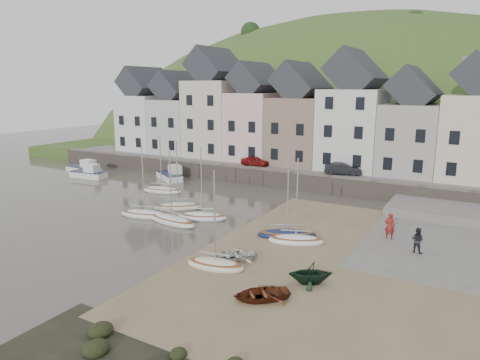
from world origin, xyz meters
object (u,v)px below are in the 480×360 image
Objects in this scene: rowboat_white at (234,255)px; car_right at (343,169)px; sailboat_0 at (162,190)px; person_red at (390,226)px; person_dark at (417,240)px; rowboat_green at (310,273)px; car_left at (255,161)px; rowboat_red at (261,294)px.

rowboat_white is 22.76m from car_right.
sailboat_0 is 3.28× the size of person_red.
rowboat_white is at bearing 165.54° from car_right.
person_dark is at bearing -10.77° from sailboat_0.
car_right is at bearing 140.88° from rowboat_white.
person_dark is (25.68, -4.88, 0.71)m from sailboat_0.
rowboat_green is at bearing 42.13° from rowboat_white.
person_dark is at bearing 123.95° from person_red.
person_dark is (4.44, 7.77, 0.27)m from rowboat_green.
rowboat_white is at bearing -157.82° from car_left.
car_left reaches higher than rowboat_red.
person_red is (3.84, 12.55, 0.71)m from rowboat_red.
sailboat_0 is 12.20m from car_left.
car_right reaches higher than rowboat_white.
person_dark is at bearing 109.02° from rowboat_red.
car_left is (-10.60, 22.68, 1.82)m from rowboat_white.
car_left is at bearing -24.15° from person_dark.
person_red is at bearing -26.37° from person_dark.
sailboat_0 is 23.77m from person_red.
rowboat_green is 8.95m from person_dark.
rowboat_green is at bearing 73.69° from person_dark.
person_dark is at bearing -162.37° from car_right.
person_dark is at bearing -130.45° from car_left.
person_red reaches higher than person_dark.
sailboat_0 is 3.70× the size of person_dark.
rowboat_white is 1.46× the size of person_red.
person_red reaches higher than rowboat_white.
car_left is at bearing -177.36° from rowboat_green.
car_right is at bearing -92.88° from car_left.
car_right is (-7.72, 13.99, 1.16)m from person_red.
sailboat_0 is 1.87× the size of car_left.
rowboat_white is 0.83× the size of car_left.
car_left is (5.19, 10.88, 1.91)m from sailboat_0.
car_right is (-9.84, 15.76, 1.27)m from person_dark.
rowboat_green is at bearing -148.58° from car_left.
car_right is (10.65, 0.00, 0.07)m from car_left.
rowboat_green is 9.82m from person_red.
car_right reaches higher than person_dark.
person_dark is (9.88, 6.92, 0.62)m from rowboat_white.
car_right is at bearing -77.38° from person_red.
person_dark reaches higher than rowboat_white.
car_right is (-5.40, 23.53, 1.54)m from rowboat_green.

